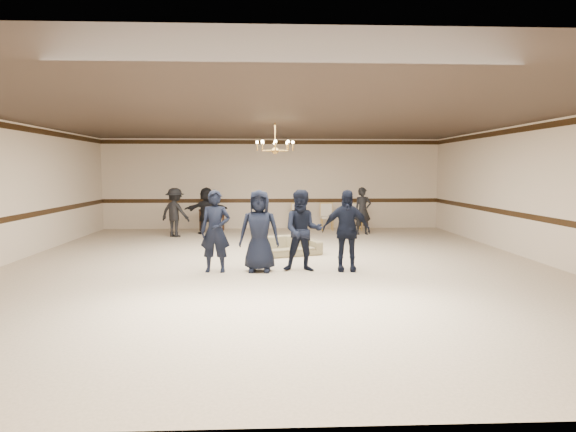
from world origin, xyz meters
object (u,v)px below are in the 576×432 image
(boy_b, at_px, (259,231))
(boy_d, at_px, (346,230))
(chandelier, at_px, (275,137))
(settee, at_px, (287,246))
(boy_c, at_px, (303,231))
(adult_right, at_px, (363,211))
(adult_left, at_px, (175,212))
(adult_mid, at_px, (207,211))
(banquet_chair_left, at_px, (298,217))
(boy_a, at_px, (215,231))
(console_table, at_px, (212,220))
(banquet_chair_right, at_px, (355,217))
(banquet_chair_mid, at_px, (327,217))

(boy_b, distance_m, boy_d, 1.80)
(chandelier, relative_size, settee, 0.57)
(boy_c, xyz_separation_m, adult_right, (2.39, 5.82, -0.08))
(boy_b, bearing_deg, boy_d, 4.46)
(chandelier, height_order, adult_left, chandelier)
(adult_mid, bearing_deg, adult_left, 26.25)
(adult_left, height_order, banquet_chair_left, adult_left)
(boy_a, bearing_deg, adult_left, 113.22)
(boy_d, xyz_separation_m, adult_right, (1.49, 5.82, -0.08))
(boy_b, relative_size, boy_d, 1.00)
(boy_c, xyz_separation_m, console_table, (-2.64, 7.16, -0.48))
(console_table, bearing_deg, chandelier, -73.76)
(settee, relative_size, console_table, 1.87)
(adult_mid, bearing_deg, banquet_chair_left, -178.04)
(boy_d, bearing_deg, console_table, 120.99)
(boy_c, height_order, boy_d, same)
(boy_c, relative_size, banquet_chair_right, 1.82)
(boy_d, distance_m, banquet_chair_left, 6.99)
(boy_c, xyz_separation_m, banquet_chair_right, (2.36, 6.96, -0.38))
(boy_a, distance_m, adult_mid, 6.29)
(banquet_chair_right, relative_size, console_table, 1.06)
(banquet_chair_mid, height_order, console_table, banquet_chair_mid)
(boy_d, bearing_deg, settee, 125.74)
(adult_mid, height_order, banquet_chair_right, adult_mid)
(settee, relative_size, adult_right, 1.07)
(banquet_chair_mid, bearing_deg, adult_mid, -175.14)
(adult_left, bearing_deg, console_table, -94.62)
(chandelier, bearing_deg, boy_c, -72.04)
(boy_d, height_order, banquet_chair_right, boy_d)
(chandelier, xyz_separation_m, settee, (0.30, 0.23, -2.63))
(chandelier, height_order, banquet_chair_right, chandelier)
(boy_d, distance_m, settee, 2.29)
(chandelier, relative_size, adult_mid, 0.61)
(boy_a, distance_m, adult_right, 7.17)
(console_table, bearing_deg, adult_left, -125.27)
(adult_left, relative_size, console_table, 1.74)
(boy_c, xyz_separation_m, adult_left, (-3.61, 5.52, -0.08))
(adult_left, height_order, console_table, adult_left)
(banquet_chair_right, bearing_deg, banquet_chair_left, -177.17)
(boy_b, height_order, boy_c, same)
(settee, bearing_deg, banquet_chair_left, 62.44)
(boy_c, bearing_deg, boy_b, -175.41)
(settee, distance_m, banquet_chair_left, 5.11)
(adult_mid, relative_size, banquet_chair_right, 1.65)
(adult_left, bearing_deg, adult_mid, -116.16)
(boy_b, distance_m, banquet_chair_right, 7.70)
(adult_right, bearing_deg, banquet_chair_mid, 124.44)
(banquet_chair_left, relative_size, banquet_chair_right, 1.00)
(adult_right, xyz_separation_m, console_table, (-5.03, 1.34, -0.40))
(console_table, bearing_deg, boy_a, -87.98)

